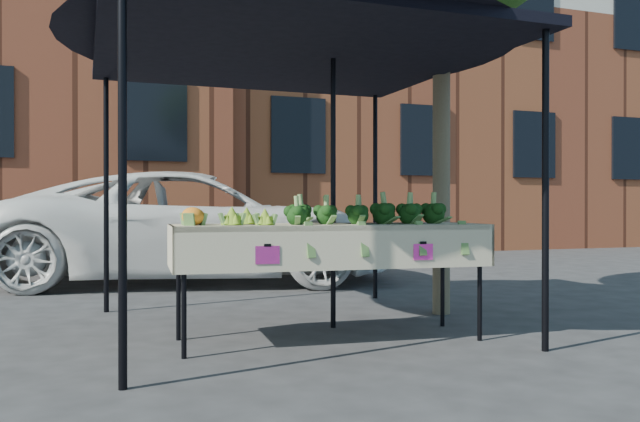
# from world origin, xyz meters

# --- Properties ---
(ground) EXTENTS (90.00, 90.00, 0.00)m
(ground) POSITION_xyz_m (0.00, 0.00, 0.00)
(ground) COLOR #28282A
(table) EXTENTS (2.45, 0.98, 0.90)m
(table) POSITION_xyz_m (0.03, 0.11, 0.45)
(table) COLOR beige
(table) RESTS_ON ground
(canopy) EXTENTS (3.16, 3.16, 2.74)m
(canopy) POSITION_xyz_m (-0.09, 0.68, 1.37)
(canopy) COLOR black
(canopy) RESTS_ON ground
(broccoli_heap) EXTENTS (1.34, 0.54, 0.22)m
(broccoli_heap) POSITION_xyz_m (0.30, 0.14, 1.01)
(broccoli_heap) COLOR black
(broccoli_heap) RESTS_ON table
(romanesco_cluster) EXTENTS (0.40, 0.54, 0.17)m
(romanesco_cluster) POSITION_xyz_m (-0.64, 0.15, 0.99)
(romanesco_cluster) COLOR #80AA28
(romanesco_cluster) RESTS_ON table
(cauliflower_pair) EXTENTS (0.20, 0.40, 0.15)m
(cauliflower_pair) POSITION_xyz_m (-1.01, 0.18, 0.98)
(cauliflower_pair) COLOR orange
(cauliflower_pair) RESTS_ON table
(vehicle) EXTENTS (2.03, 2.78, 5.45)m
(vehicle) POSITION_xyz_m (-0.27, 4.45, 2.73)
(vehicle) COLOR white
(vehicle) RESTS_ON ground
(street_tree) EXTENTS (2.46, 2.46, 4.85)m
(street_tree) POSITION_xyz_m (1.50, 0.93, 2.42)
(street_tree) COLOR #1E4C14
(street_tree) RESTS_ON ground
(building_right) EXTENTS (12.00, 8.00, 8.50)m
(building_right) POSITION_xyz_m (7.00, 12.50, 4.25)
(building_right) COLOR brown
(building_right) RESTS_ON ground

